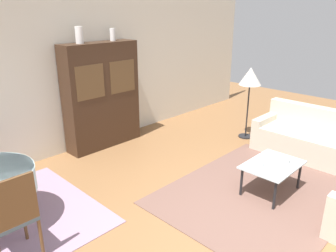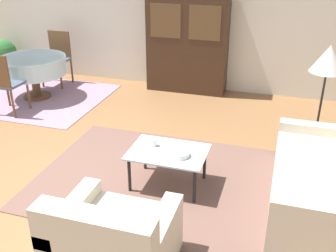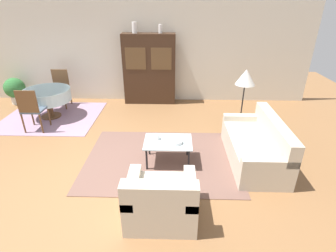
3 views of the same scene
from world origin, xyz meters
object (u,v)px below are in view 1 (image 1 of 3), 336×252
object	(u,v)px
couch	(311,140)
display_cabinet	(102,96)
cup	(261,164)
bowl	(282,160)
vase_short	(113,35)
coffee_table	(272,167)
vase_tall	(79,35)
dining_chair_near	(11,214)
floor_lamp	(250,79)

from	to	relation	value
couch	display_cabinet	size ratio (longest dim) A/B	0.95
cup	bowl	size ratio (longest dim) A/B	0.44
cup	bowl	world-z (taller)	cup
vase_short	cup	bearing A→B (deg)	-88.06
coffee_table	bowl	size ratio (longest dim) A/B	4.17
vase_tall	cup	bearing A→B (deg)	-75.69
dining_chair_near	bowl	distance (m)	3.45
couch	vase_tall	distance (m)	4.35
coffee_table	dining_chair_near	world-z (taller)	dining_chair_near
bowl	vase_tall	world-z (taller)	vase_tall
coffee_table	display_cabinet	bearing A→B (deg)	101.01
couch	vase_tall	bearing A→B (deg)	40.71
couch	floor_lamp	xyz separation A→B (m)	(-0.01, 1.28, 0.90)
vase_tall	vase_short	size ratio (longest dim) A/B	1.26
coffee_table	display_cabinet	world-z (taller)	display_cabinet
display_cabinet	cup	distance (m)	3.11
couch	floor_lamp	bearing A→B (deg)	0.60
dining_chair_near	vase_tall	distance (m)	3.22
floor_lamp	cup	distance (m)	2.34
dining_chair_near	vase_short	world-z (taller)	vase_short
dining_chair_near	floor_lamp	bearing A→B (deg)	2.57
couch	vase_tall	world-z (taller)	vase_tall
dining_chair_near	vase_tall	world-z (taller)	vase_tall
couch	vase_short	world-z (taller)	vase_short
dining_chair_near	vase_tall	size ratio (longest dim) A/B	3.61
vase_tall	floor_lamp	bearing A→B (deg)	-33.86
floor_lamp	bowl	size ratio (longest dim) A/B	6.89
display_cabinet	floor_lamp	world-z (taller)	display_cabinet
display_cabinet	dining_chair_near	bearing A→B (deg)	-141.65
dining_chair_near	cup	distance (m)	3.08
couch	dining_chair_near	world-z (taller)	dining_chair_near
cup	coffee_table	bearing A→B (deg)	-21.37
couch	cup	xyz separation A→B (m)	(-1.82, -0.04, 0.19)
bowl	vase_tall	bearing A→B (deg)	109.39
cup	bowl	xyz separation A→B (m)	(0.34, -0.14, -0.02)
floor_lamp	vase_tall	size ratio (longest dim) A/B	5.14
floor_lamp	cup	world-z (taller)	floor_lamp
display_cabinet	dining_chair_near	world-z (taller)	display_cabinet
floor_lamp	couch	bearing A→B (deg)	-89.40
vase_tall	bowl	bearing A→B (deg)	-70.61
dining_chair_near	floor_lamp	distance (m)	4.72
bowl	display_cabinet	bearing A→B (deg)	103.46
cup	vase_tall	xyz separation A→B (m)	(-0.78, 3.05, 1.57)
coffee_table	cup	bearing A→B (deg)	158.63
floor_lamp	vase_short	bearing A→B (deg)	137.75
coffee_table	floor_lamp	size ratio (longest dim) A/B	0.61
vase_short	dining_chair_near	bearing A→B (deg)	-144.96
display_cabinet	bowl	bearing A→B (deg)	-76.54
display_cabinet	cup	xyz separation A→B (m)	(0.42, -3.05, -0.47)
display_cabinet	coffee_table	bearing A→B (deg)	-78.99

